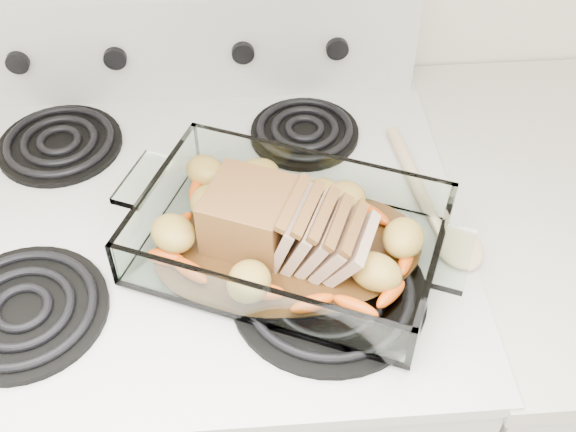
{
  "coord_description": "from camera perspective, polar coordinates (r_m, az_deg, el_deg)",
  "views": [
    {
      "loc": [
        0.1,
        0.94,
        1.66
      ],
      "look_at": [
        0.15,
        1.58,
        0.99
      ],
      "focal_mm": 45.0,
      "sensor_mm": 36.0,
      "label": 1
    }
  ],
  "objects": [
    {
      "name": "baking_dish",
      "position": [
        0.94,
        0.09,
        -2.07
      ],
      "size": [
        0.38,
        0.25,
        0.07
      ],
      "rotation": [
        0.0,
        0.0,
        -0.42
      ],
      "color": "silver",
      "rests_on": "electric_range"
    },
    {
      "name": "pork_roast",
      "position": [
        0.92,
        -1.21,
        -0.95
      ],
      "size": [
        0.22,
        0.1,
        0.08
      ],
      "rotation": [
        0.0,
        0.0,
        0.32
      ],
      "color": "brown",
      "rests_on": "baking_dish"
    },
    {
      "name": "counter_right",
      "position": [
        1.51,
        20.24,
        -10.92
      ],
      "size": [
        0.58,
        0.68,
        0.93
      ],
      "color": "silver",
      "rests_on": "ground"
    },
    {
      "name": "electric_range",
      "position": [
        1.39,
        -6.41,
        -12.97
      ],
      "size": [
        0.78,
        0.7,
        1.12
      ],
      "color": "silver",
      "rests_on": "ground"
    },
    {
      "name": "wooden_spoon",
      "position": [
        1.02,
        11.86,
        -0.08
      ],
      "size": [
        0.09,
        0.29,
        0.02
      ],
      "rotation": [
        0.0,
        0.0,
        0.12
      ],
      "color": "beige",
      "rests_on": "electric_range"
    },
    {
      "name": "roast_vegetables",
      "position": [
        0.96,
        -0.31,
        -0.15
      ],
      "size": [
        0.36,
        0.19,
        0.04
      ],
      "rotation": [
        0.0,
        0.0,
        -0.41
      ],
      "color": "#D94400",
      "rests_on": "baking_dish"
    }
  ]
}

